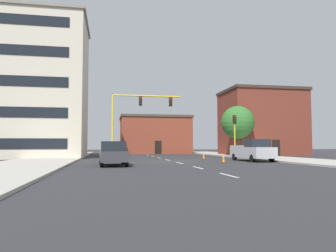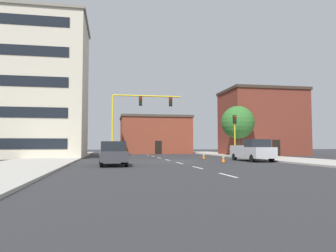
# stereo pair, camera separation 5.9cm
# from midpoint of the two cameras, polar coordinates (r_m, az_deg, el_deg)

# --- Properties ---
(ground_plane) EXTENTS (160.00, 160.00, 0.00)m
(ground_plane) POSITION_cam_midpoint_polar(r_m,az_deg,el_deg) (29.70, 0.85, -6.23)
(ground_plane) COLOR #2D2D30
(sidewalk_left) EXTENTS (6.00, 56.00, 0.14)m
(sidewalk_left) POSITION_cam_midpoint_polar(r_m,az_deg,el_deg) (37.58, -19.36, -5.34)
(sidewalk_left) COLOR #B2ADA3
(sidewalk_left) RESTS_ON ground_plane
(sidewalk_right) EXTENTS (6.00, 56.00, 0.14)m
(sidewalk_right) POSITION_cam_midpoint_polar(r_m,az_deg,el_deg) (40.98, 14.77, -5.24)
(sidewalk_right) COLOR #B2ADA3
(sidewalk_right) RESTS_ON ground_plane
(lane_stripe_seg_0) EXTENTS (0.16, 2.40, 0.01)m
(lane_stripe_seg_0) POSITION_cam_midpoint_polar(r_m,az_deg,el_deg) (16.23, 10.61, -8.52)
(lane_stripe_seg_0) COLOR silver
(lane_stripe_seg_0) RESTS_ON ground_plane
(lane_stripe_seg_1) EXTENTS (0.16, 2.40, 0.01)m
(lane_stripe_seg_1) POSITION_cam_midpoint_polar(r_m,az_deg,el_deg) (21.44, 5.30, -7.30)
(lane_stripe_seg_1) COLOR silver
(lane_stripe_seg_1) RESTS_ON ground_plane
(lane_stripe_seg_2) EXTENTS (0.16, 2.40, 0.01)m
(lane_stripe_seg_2) POSITION_cam_midpoint_polar(r_m,az_deg,el_deg) (26.77, 2.11, -6.53)
(lane_stripe_seg_2) COLOR silver
(lane_stripe_seg_2) RESTS_ON ground_plane
(lane_stripe_seg_3) EXTENTS (0.16, 2.40, 0.01)m
(lane_stripe_seg_3) POSITION_cam_midpoint_polar(r_m,az_deg,el_deg) (32.15, -0.02, -6.01)
(lane_stripe_seg_3) COLOR silver
(lane_stripe_seg_3) RESTS_ON ground_plane
(lane_stripe_seg_4) EXTENTS (0.16, 2.40, 0.01)m
(lane_stripe_seg_4) POSITION_cam_midpoint_polar(r_m,az_deg,el_deg) (37.57, -1.53, -5.63)
(lane_stripe_seg_4) COLOR silver
(lane_stripe_seg_4) RESTS_ON ground_plane
(lane_stripe_seg_5) EXTENTS (0.16, 2.40, 0.01)m
(lane_stripe_seg_5) POSITION_cam_midpoint_polar(r_m,az_deg,el_deg) (43.01, -2.66, -5.34)
(lane_stripe_seg_5) COLOR silver
(lane_stripe_seg_5) RESTS_ON ground_plane
(lane_stripe_seg_6) EXTENTS (0.16, 2.40, 0.01)m
(lane_stripe_seg_6) POSITION_cam_midpoint_polar(r_m,az_deg,el_deg) (48.46, -3.53, -5.12)
(lane_stripe_seg_6) COLOR silver
(lane_stripe_seg_6) RESTS_ON ground_plane
(building_tall_left) EXTENTS (16.00, 10.40, 16.47)m
(building_tall_left) POSITION_cam_midpoint_polar(r_m,az_deg,el_deg) (42.08, -24.99, 6.19)
(building_tall_left) COLOR beige
(building_tall_left) RESTS_ON ground_plane
(building_brick_center) EXTENTS (12.18, 9.19, 6.57)m
(building_brick_center) POSITION_cam_midpoint_polar(r_m,az_deg,el_deg) (57.80, -2.34, -1.58)
(building_brick_center) COLOR brown
(building_brick_center) RESTS_ON ground_plane
(building_row_right) EXTENTS (11.15, 8.39, 9.57)m
(building_row_right) POSITION_cam_midpoint_polar(r_m,az_deg,el_deg) (49.64, 16.23, 0.59)
(building_row_right) COLOR brown
(building_row_right) RESTS_ON ground_plane
(traffic_signal_gantry) EXTENTS (8.20, 1.20, 6.83)m
(traffic_signal_gantry) POSITION_cam_midpoint_polar(r_m,az_deg,el_deg) (34.39, -8.04, -2.16)
(traffic_signal_gantry) COLOR yellow
(traffic_signal_gantry) RESTS_ON ground_plane
(traffic_light_pole_right) EXTENTS (0.32, 0.47, 4.80)m
(traffic_light_pole_right) POSITION_cam_midpoint_polar(r_m,az_deg,el_deg) (36.67, 11.73, -0.10)
(traffic_light_pole_right) COLOR yellow
(traffic_light_pole_right) RESTS_ON ground_plane
(tree_right_mid) EXTENTS (4.25, 4.25, 6.53)m
(tree_right_mid) POSITION_cam_midpoint_polar(r_m,az_deg,el_deg) (42.65, 12.25, 0.61)
(tree_right_mid) COLOR brown
(tree_right_mid) RESTS_ON ground_plane
(pickup_truck_silver) EXTENTS (2.21, 5.47, 1.99)m
(pickup_truck_silver) POSITION_cam_midpoint_polar(r_m,az_deg,el_deg) (30.69, 14.67, -4.21)
(pickup_truck_silver) COLOR #BCBCC1
(pickup_truck_silver) RESTS_ON ground_plane
(sedan_dark_gray_near_left) EXTENTS (2.03, 4.57, 1.74)m
(sedan_dark_gray_near_left) POSITION_cam_midpoint_polar(r_m,az_deg,el_deg) (23.60, -9.63, -4.76)
(sedan_dark_gray_near_left) COLOR #3D3D42
(sedan_dark_gray_near_left) RESTS_ON ground_plane
(traffic_cone_roadside_a) EXTENTS (0.36, 0.36, 0.75)m
(traffic_cone_roadside_a) POSITION_cam_midpoint_polar(r_m,az_deg,el_deg) (27.40, 9.80, -5.65)
(traffic_cone_roadside_a) COLOR black
(traffic_cone_roadside_a) RESTS_ON ground_plane
(traffic_cone_roadside_b) EXTENTS (0.36, 0.36, 0.72)m
(traffic_cone_roadside_b) POSITION_cam_midpoint_polar(r_m,az_deg,el_deg) (34.29, 6.37, -5.24)
(traffic_cone_roadside_b) COLOR black
(traffic_cone_roadside_b) RESTS_ON ground_plane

